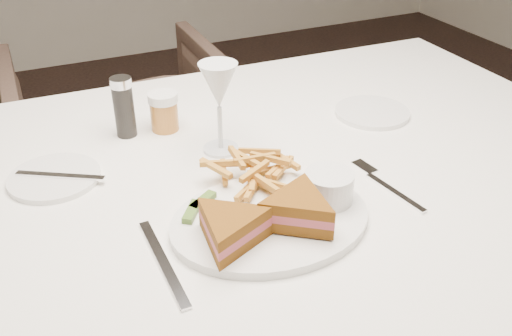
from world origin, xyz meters
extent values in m
plane|color=black|center=(0.00, 0.00, 0.00)|extent=(5.00, 5.00, 0.00)
cube|color=white|center=(-0.24, -0.28, 0.38)|extent=(1.56, 1.06, 0.75)
imported|color=#4E3A30|center=(-0.26, 0.71, 0.36)|extent=(0.72, 0.67, 0.72)
ellipsoid|color=white|center=(-0.26, -0.42, 0.76)|extent=(0.33, 0.26, 0.01)
cube|color=silver|center=(-0.44, -0.44, 0.75)|extent=(0.02, 0.21, 0.00)
cylinder|color=white|center=(-0.55, -0.14, 0.76)|extent=(0.16, 0.16, 0.01)
cylinder|color=white|center=(0.11, -0.16, 0.76)|extent=(0.16, 0.16, 0.01)
cylinder|color=black|center=(-0.39, -0.03, 0.81)|extent=(0.04, 0.04, 0.12)
cylinder|color=#AC6A29|center=(-0.31, -0.03, 0.79)|extent=(0.06, 0.06, 0.08)
cube|color=#476B25|center=(-0.34, -0.34, 0.77)|extent=(0.05, 0.04, 0.01)
cube|color=#476B25|center=(-0.37, -0.36, 0.77)|extent=(0.05, 0.05, 0.01)
cylinder|color=white|center=(-0.15, -0.41, 0.79)|extent=(0.08, 0.08, 0.05)
camera|label=1|loc=(-0.58, -1.06, 1.29)|focal=40.00mm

